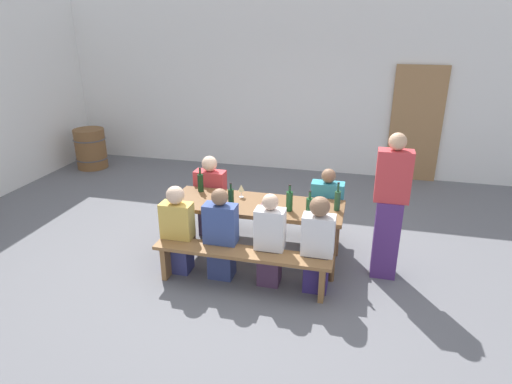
{
  "coord_description": "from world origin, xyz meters",
  "views": [
    {
      "loc": [
        1.21,
        -4.8,
        2.86
      ],
      "look_at": [
        0.0,
        0.0,
        0.9
      ],
      "focal_mm": 31.01,
      "sensor_mm": 36.0,
      "label": 1
    }
  ],
  "objects_px": {
    "wooden_door": "(416,124)",
    "seated_guest_far_0": "(211,198)",
    "bench_far": "(268,211)",
    "wine_glass_1": "(264,202)",
    "wine_bottle_2": "(231,198)",
    "wine_bottle_0": "(337,200)",
    "wine_bottle_3": "(289,201)",
    "standing_host": "(389,210)",
    "seated_guest_near_1": "(221,236)",
    "wine_bottle_4": "(201,182)",
    "tasting_table": "(256,210)",
    "wine_bottle_1": "(309,207)",
    "wine_glass_0": "(241,188)",
    "seated_guest_far_1": "(326,211)",
    "seated_guest_near_3": "(318,246)",
    "seated_guest_near_0": "(178,231)",
    "wine_barrel": "(91,148)",
    "seated_guest_near_2": "(270,242)",
    "bench_near": "(242,258)"
  },
  "relations": [
    {
      "from": "tasting_table",
      "to": "wine_bottle_3",
      "type": "xyz_separation_m",
      "value": [
        0.43,
        -0.11,
        0.21
      ]
    },
    {
      "from": "wine_bottle_1",
      "to": "seated_guest_near_0",
      "type": "relative_size",
      "value": 0.29
    },
    {
      "from": "seated_guest_far_0",
      "to": "standing_host",
      "type": "bearing_deg",
      "value": 77.31
    },
    {
      "from": "wine_bottle_0",
      "to": "seated_guest_far_1",
      "type": "distance_m",
      "value": 0.62
    },
    {
      "from": "seated_guest_near_3",
      "to": "seated_guest_far_0",
      "type": "xyz_separation_m",
      "value": [
        -1.59,
        1.03,
        -0.0
      ]
    },
    {
      "from": "wine_bottle_3",
      "to": "seated_guest_near_0",
      "type": "xyz_separation_m",
      "value": [
        -1.25,
        -0.4,
        -0.35
      ]
    },
    {
      "from": "standing_host",
      "to": "bench_far",
      "type": "bearing_deg",
      "value": -23.42
    },
    {
      "from": "wine_bottle_4",
      "to": "wine_glass_1",
      "type": "distance_m",
      "value": 1.05
    },
    {
      "from": "wooden_door",
      "to": "seated_guest_far_0",
      "type": "relative_size",
      "value": 1.84
    },
    {
      "from": "seated_guest_far_0",
      "to": "seated_guest_far_1",
      "type": "xyz_separation_m",
      "value": [
        1.59,
        0.0,
        -0.03
      ]
    },
    {
      "from": "bench_far",
      "to": "wine_bottle_3",
      "type": "relative_size",
      "value": 6.17
    },
    {
      "from": "bench_far",
      "to": "wine_glass_1",
      "type": "bearing_deg",
      "value": -80.37
    },
    {
      "from": "bench_near",
      "to": "wine_bottle_3",
      "type": "height_order",
      "value": "wine_bottle_3"
    },
    {
      "from": "tasting_table",
      "to": "seated_guest_near_1",
      "type": "relative_size",
      "value": 1.91
    },
    {
      "from": "bench_near",
      "to": "seated_guest_far_1",
      "type": "xyz_separation_m",
      "value": [
        0.82,
        1.18,
        0.15
      ]
    },
    {
      "from": "wine_glass_0",
      "to": "wine_bottle_4",
      "type": "bearing_deg",
      "value": 173.16
    },
    {
      "from": "wooden_door",
      "to": "wine_bottle_2",
      "type": "xyz_separation_m",
      "value": [
        -2.35,
        -3.78,
        -0.17
      ]
    },
    {
      "from": "wine_bottle_0",
      "to": "wine_barrel",
      "type": "relative_size",
      "value": 0.43
    },
    {
      "from": "bench_far",
      "to": "wine_barrel",
      "type": "height_order",
      "value": "wine_barrel"
    },
    {
      "from": "wine_bottle_4",
      "to": "seated_guest_near_0",
      "type": "bearing_deg",
      "value": -91.69
    },
    {
      "from": "wine_glass_1",
      "to": "seated_guest_near_3",
      "type": "height_order",
      "value": "seated_guest_near_3"
    },
    {
      "from": "standing_host",
      "to": "seated_guest_near_2",
      "type": "bearing_deg",
      "value": 21.57
    },
    {
      "from": "wooden_door",
      "to": "bench_far",
      "type": "relative_size",
      "value": 1.04
    },
    {
      "from": "wine_bottle_0",
      "to": "wine_bottle_2",
      "type": "xyz_separation_m",
      "value": [
        -1.22,
        -0.24,
        -0.0
      ]
    },
    {
      "from": "wine_glass_0",
      "to": "seated_guest_near_0",
      "type": "height_order",
      "value": "seated_guest_near_0"
    },
    {
      "from": "bench_near",
      "to": "bench_far",
      "type": "distance_m",
      "value": 1.33
    },
    {
      "from": "bench_far",
      "to": "wine_bottle_0",
      "type": "bearing_deg",
      "value": -32.76
    },
    {
      "from": "wine_glass_0",
      "to": "wine_glass_1",
      "type": "height_order",
      "value": "wine_glass_1"
    },
    {
      "from": "seated_guest_near_1",
      "to": "wine_bottle_4",
      "type": "bearing_deg",
      "value": 34.79
    },
    {
      "from": "wine_bottle_2",
      "to": "seated_guest_near_1",
      "type": "relative_size",
      "value": 0.29
    },
    {
      "from": "seated_guest_near_0",
      "to": "seated_guest_near_2",
      "type": "xyz_separation_m",
      "value": [
        1.11,
        0.0,
        0.0
      ]
    },
    {
      "from": "wine_bottle_0",
      "to": "wine_bottle_3",
      "type": "xyz_separation_m",
      "value": [
        -0.54,
        -0.15,
        -0.0
      ]
    },
    {
      "from": "seated_guest_near_3",
      "to": "standing_host",
      "type": "bearing_deg",
      "value": -55.75
    },
    {
      "from": "bench_far",
      "to": "seated_guest_far_0",
      "type": "xyz_separation_m",
      "value": [
        -0.77,
        -0.15,
        0.18
      ]
    },
    {
      "from": "seated_guest_near_2",
      "to": "seated_guest_far_1",
      "type": "xyz_separation_m",
      "value": [
        0.53,
        1.03,
        -0.01
      ]
    },
    {
      "from": "bench_far",
      "to": "wine_glass_0",
      "type": "relative_size",
      "value": 12.11
    },
    {
      "from": "seated_guest_far_0",
      "to": "wine_bottle_3",
      "type": "bearing_deg",
      "value": 62.55
    },
    {
      "from": "tasting_table",
      "to": "wine_bottle_1",
      "type": "height_order",
      "value": "wine_bottle_1"
    },
    {
      "from": "seated_guest_far_1",
      "to": "wine_bottle_2",
      "type": "bearing_deg",
      "value": -56.09
    },
    {
      "from": "seated_guest_near_1",
      "to": "seated_guest_far_0",
      "type": "bearing_deg",
      "value": 25.35
    },
    {
      "from": "wooden_door",
      "to": "bench_far",
      "type": "xyz_separation_m",
      "value": [
        -2.1,
        -2.91,
        -0.69
      ]
    },
    {
      "from": "seated_guest_near_3",
      "to": "seated_guest_far_1",
      "type": "height_order",
      "value": "seated_guest_near_3"
    },
    {
      "from": "seated_guest_near_1",
      "to": "wine_glass_0",
      "type": "bearing_deg",
      "value": -4.84
    },
    {
      "from": "wine_bottle_3",
      "to": "standing_host",
      "type": "bearing_deg",
      "value": 5.02
    },
    {
      "from": "wine_bottle_2",
      "to": "wine_glass_0",
      "type": "height_order",
      "value": "wine_bottle_2"
    },
    {
      "from": "seated_guest_near_1",
      "to": "wooden_door",
      "type": "bearing_deg",
      "value": -30.23
    },
    {
      "from": "wooden_door",
      "to": "seated_guest_far_0",
      "type": "height_order",
      "value": "wooden_door"
    },
    {
      "from": "wine_glass_0",
      "to": "seated_guest_near_1",
      "type": "xyz_separation_m",
      "value": [
        -0.06,
        -0.67,
        -0.35
      ]
    },
    {
      "from": "seated_guest_near_1",
      "to": "seated_guest_far_0",
      "type": "relative_size",
      "value": 0.97
    },
    {
      "from": "wine_bottle_0",
      "to": "wine_bottle_3",
      "type": "height_order",
      "value": "wine_bottle_0"
    }
  ]
}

